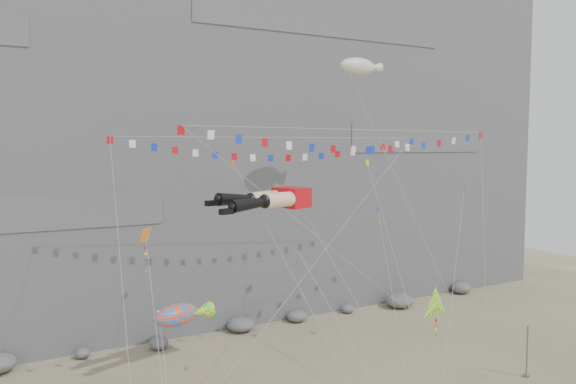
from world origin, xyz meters
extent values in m
cube|color=slate|center=(0.00, 32.00, 25.00)|extent=(80.00, 28.00, 50.00)
cylinder|color=slate|center=(14.59, -2.67, 1.96)|extent=(0.12, 0.12, 3.91)
cube|color=#BA0B12|center=(-0.76, 5.88, 13.46)|extent=(2.43, 2.87, 1.45)
cylinder|color=beige|center=(-2.56, 4.56, 13.46)|extent=(2.65, 1.75, 1.07)
sphere|color=black|center=(-3.73, 4.20, 13.46)|extent=(0.98, 0.98, 0.98)
cone|color=black|center=(-5.11, 3.77, 13.37)|extent=(3.06, 1.72, 1.00)
cube|color=black|center=(-6.97, 3.19, 13.04)|extent=(1.03, 0.68, 0.36)
cylinder|color=beige|center=(-2.99, 5.94, 13.46)|extent=(2.65, 1.75, 1.07)
sphere|color=black|center=(-4.16, 5.58, 13.46)|extent=(0.98, 0.98, 0.98)
cone|color=black|center=(-5.54, 5.15, 13.59)|extent=(3.07, 1.72, 1.07)
cube|color=black|center=(-7.40, 4.57, 13.49)|extent=(1.03, 0.68, 0.36)
cylinder|color=gray|center=(0.45, -0.84, 6.75)|extent=(0.03, 0.03, 19.13)
cylinder|color=gray|center=(-6.78, 3.83, 8.97)|extent=(0.03, 0.03, 26.86)
cylinder|color=gray|center=(8.20, 1.37, 9.23)|extent=(0.03, 0.03, 20.66)
cube|color=slate|center=(12.09, -1.35, 0.05)|extent=(0.16, 0.16, 0.10)
cylinder|color=gray|center=(-12.77, -1.62, 6.13)|extent=(0.03, 0.03, 13.66)
cylinder|color=gray|center=(3.78, -6.07, 3.46)|extent=(0.03, 0.03, 9.25)
cylinder|color=gray|center=(10.08, 4.57, 12.03)|extent=(0.03, 0.03, 26.70)
cube|color=slate|center=(12.08, -0.98, 0.05)|extent=(0.16, 0.16, 0.10)
cylinder|color=gray|center=(-2.75, 1.15, 7.99)|extent=(0.03, 0.03, 22.31)
cylinder|color=gray|center=(4.21, 0.08, 6.04)|extent=(0.03, 0.03, 17.56)
cylinder|color=gray|center=(-1.11, -2.52, 5.05)|extent=(0.03, 0.03, 14.97)
cylinder|color=gray|center=(5.42, 0.94, 7.92)|extent=(0.03, 0.03, 22.16)
cylinder|color=gray|center=(8.32, -1.26, 6.96)|extent=(0.03, 0.03, 18.33)
camera|label=1|loc=(-20.45, -29.86, 17.24)|focal=35.00mm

